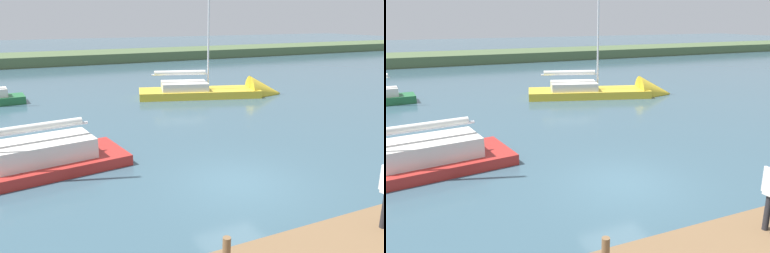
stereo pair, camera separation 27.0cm
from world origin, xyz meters
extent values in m
plane|color=#385666|center=(0.00, 0.00, 0.00)|extent=(200.00, 200.00, 0.00)
cube|color=#4C603D|center=(0.00, -40.42, 0.00)|extent=(180.00, 8.00, 2.40)
cylinder|color=brown|center=(3.10, 4.45, 0.98)|extent=(0.17, 0.17, 0.51)
cube|color=#B22823|center=(7.44, -3.90, 0.03)|extent=(9.24, 4.05, 0.75)
cube|color=silver|center=(5.90, -4.12, 0.78)|extent=(3.70, 2.38, 0.74)
cylinder|color=silver|center=(6.48, -4.04, 1.57)|extent=(4.52, 0.76, 0.11)
cylinder|color=silver|center=(6.48, -4.04, 1.69)|extent=(4.09, 0.83, 0.24)
cube|color=gold|center=(-5.31, -14.00, 0.08)|extent=(8.94, 5.01, 0.90)
cone|color=gold|center=(-10.03, -12.57, 0.08)|extent=(3.05, 3.23, 2.65)
cube|color=silver|center=(-4.28, -14.31, 0.81)|extent=(3.70, 3.05, 0.56)
cylinder|color=silver|center=(-5.91, -13.82, 5.35)|extent=(0.13, 0.13, 9.63)
cylinder|color=silver|center=(-3.99, -14.40, 1.63)|extent=(3.87, 1.26, 0.10)
cylinder|color=silver|center=(-3.99, -14.40, 1.75)|extent=(3.55, 1.35, 0.32)
cylinder|color=#28282D|center=(-0.83, 4.92, 1.17)|extent=(0.14, 0.14, 0.88)
cylinder|color=white|center=(-0.81, 4.74, 1.94)|extent=(0.09, 0.09, 0.59)
camera|label=1|loc=(6.57, 10.22, 5.46)|focal=35.65mm
camera|label=2|loc=(6.32, 10.33, 5.46)|focal=35.65mm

